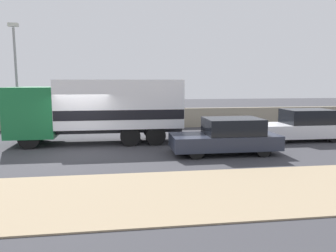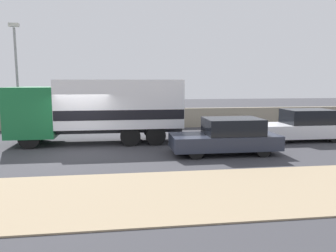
{
  "view_description": "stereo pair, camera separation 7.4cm",
  "coord_description": "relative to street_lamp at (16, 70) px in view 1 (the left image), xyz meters",
  "views": [
    {
      "loc": [
        1.78,
        -14.55,
        3.13
      ],
      "look_at": [
        3.94,
        0.43,
        1.02
      ],
      "focal_mm": 35.0,
      "sensor_mm": 36.0,
      "label": 1
    },
    {
      "loc": [
        1.86,
        -14.56,
        3.13
      ],
      "look_at": [
        3.94,
        0.43,
        1.02
      ],
      "focal_mm": 35.0,
      "sensor_mm": 36.0,
      "label": 2
    }
  ],
  "objects": [
    {
      "name": "ground_plane",
      "position": [
        4.28,
        -5.93,
        -3.75
      ],
      "size": [
        80.0,
        80.0,
        0.0
      ],
      "primitive_type": "plane",
      "color": "#38383D"
    },
    {
      "name": "dirt_shoulder_foreground",
      "position": [
        4.28,
        -11.83,
        -3.73
      ],
      "size": [
        60.0,
        4.19,
        0.04
      ],
      "color": "#9E896B",
      "rests_on": "ground_plane"
    },
    {
      "name": "stone_wall_backdrop",
      "position": [
        4.28,
        1.06,
        -3.1
      ],
      "size": [
        60.0,
        0.35,
        1.29
      ],
      "color": "gray",
      "rests_on": "ground_plane"
    },
    {
      "name": "street_lamp",
      "position": [
        0.0,
        0.0,
        0.0
      ],
      "size": [
        0.56,
        0.28,
        6.41
      ],
      "color": "gray",
      "rests_on": "ground_plane"
    },
    {
      "name": "box_truck",
      "position": [
        5.07,
        -3.86,
        -1.97
      ],
      "size": [
        8.37,
        2.53,
        3.17
      ],
      "rotation": [
        0.0,
        0.0,
        3.14
      ],
      "color": "#196B38",
      "rests_on": "ground_plane"
    },
    {
      "name": "car_hatchback",
      "position": [
        10.54,
        -7.14,
        -2.99
      ],
      "size": [
        4.57,
        1.89,
        1.53
      ],
      "rotation": [
        0.0,
        0.0,
        3.14
      ],
      "color": "#282D3D",
      "rests_on": "ground_plane"
    },
    {
      "name": "car_sedan_second",
      "position": [
        15.44,
        -4.69,
        -2.96
      ],
      "size": [
        4.59,
        1.8,
        1.64
      ],
      "rotation": [
        0.0,
        0.0,
        3.14
      ],
      "color": "silver",
      "rests_on": "ground_plane"
    }
  ]
}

